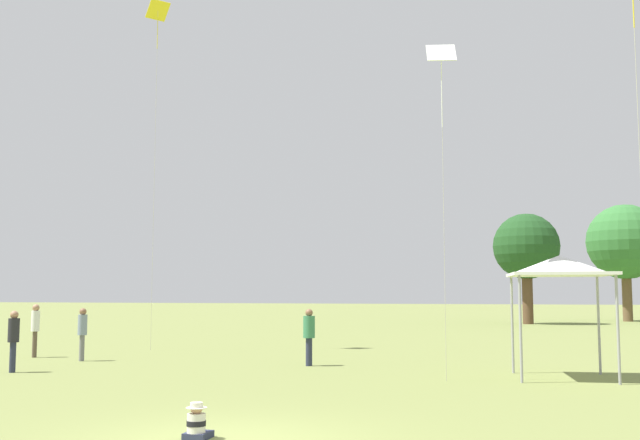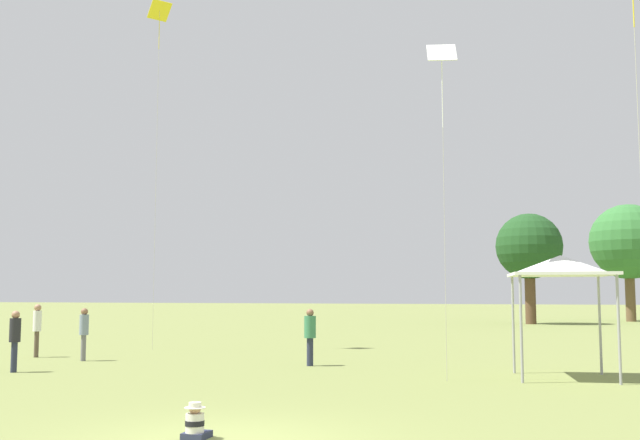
# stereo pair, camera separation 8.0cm
# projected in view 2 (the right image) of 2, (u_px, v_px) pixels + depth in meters

# --- Properties ---
(seated_toddler) EXTENTS (0.37, 0.46, 0.56)m
(seated_toddler) POSITION_uv_depth(u_px,v_px,m) (195.00, 423.00, 11.37)
(seated_toddler) COLOR #282D47
(seated_toddler) RESTS_ON ground
(person_standing_0) EXTENTS (0.42, 0.42, 1.72)m
(person_standing_0) POSITION_uv_depth(u_px,v_px,m) (84.00, 329.00, 24.60)
(person_standing_0) COLOR slate
(person_standing_0) RESTS_ON ground
(person_standing_2) EXTENTS (0.43, 0.43, 1.72)m
(person_standing_2) POSITION_uv_depth(u_px,v_px,m) (15.00, 335.00, 21.04)
(person_standing_2) COLOR #282D42
(person_standing_2) RESTS_ON ground
(person_standing_4) EXTENTS (0.45, 0.45, 1.73)m
(person_standing_4) POSITION_uv_depth(u_px,v_px,m) (310.00, 332.00, 22.92)
(person_standing_4) COLOR #282D42
(person_standing_4) RESTS_ON ground
(person_standing_5) EXTENTS (0.38, 0.38, 1.83)m
(person_standing_5) POSITION_uv_depth(u_px,v_px,m) (37.00, 324.00, 26.01)
(person_standing_5) COLOR brown
(person_standing_5) RESTS_ON ground
(canopy_tent) EXTENTS (2.88, 2.88, 3.21)m
(canopy_tent) POSITION_uv_depth(u_px,v_px,m) (561.00, 267.00, 19.69)
(canopy_tent) COLOR white
(canopy_tent) RESTS_ON ground
(kite_0) EXTENTS (0.98, 1.04, 14.00)m
(kite_0) POSITION_uv_depth(u_px,v_px,m) (159.00, 28.00, 30.39)
(kite_0) COLOR yellow
(kite_0) RESTS_ON ground
(kite_2) EXTENTS (0.86, 0.67, 8.82)m
(kite_2) POSITION_uv_depth(u_px,v_px,m) (442.00, 67.00, 19.64)
(kite_2) COLOR white
(kite_2) RESTS_ON ground
(distant_tree_0) EXTENTS (4.81, 4.81, 8.07)m
(distant_tree_0) POSITION_uv_depth(u_px,v_px,m) (529.00, 247.00, 54.75)
(distant_tree_0) COLOR brown
(distant_tree_0) RESTS_ON ground
(distant_tree_3) EXTENTS (6.00, 6.00, 9.35)m
(distant_tree_3) POSITION_uv_depth(u_px,v_px,m) (628.00, 242.00, 59.74)
(distant_tree_3) COLOR brown
(distant_tree_3) RESTS_ON ground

